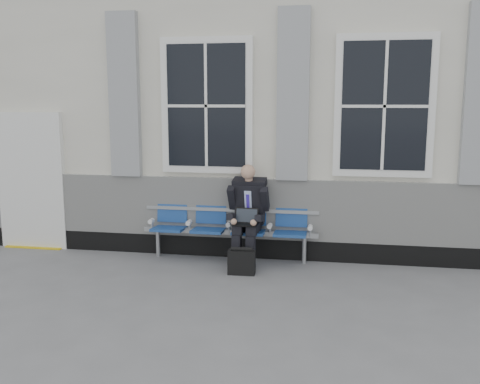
# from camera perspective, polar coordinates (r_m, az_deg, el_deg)

# --- Properties ---
(ground) EXTENTS (70.00, 70.00, 0.00)m
(ground) POSITION_cam_1_polar(r_m,az_deg,el_deg) (6.63, 12.33, -11.05)
(ground) COLOR slate
(ground) RESTS_ON ground
(station_building) EXTENTS (14.40, 4.40, 4.49)m
(station_building) POSITION_cam_1_polar(r_m,az_deg,el_deg) (9.68, 11.84, 8.91)
(station_building) COLOR silver
(station_building) RESTS_ON ground
(bench) EXTENTS (2.60, 0.47, 0.91)m
(bench) POSITION_cam_1_polar(r_m,az_deg,el_deg) (7.87, -1.11, -3.32)
(bench) COLOR #9EA0A3
(bench) RESTS_ON ground
(businessman) EXTENTS (0.59, 0.80, 1.44)m
(businessman) POSITION_cam_1_polar(r_m,az_deg,el_deg) (7.64, 0.85, -1.99)
(businessman) COLOR black
(businessman) RESTS_ON ground
(briefcase) EXTENTS (0.37, 0.17, 0.38)m
(briefcase) POSITION_cam_1_polar(r_m,az_deg,el_deg) (7.29, 0.17, -7.45)
(briefcase) COLOR black
(briefcase) RESTS_ON ground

